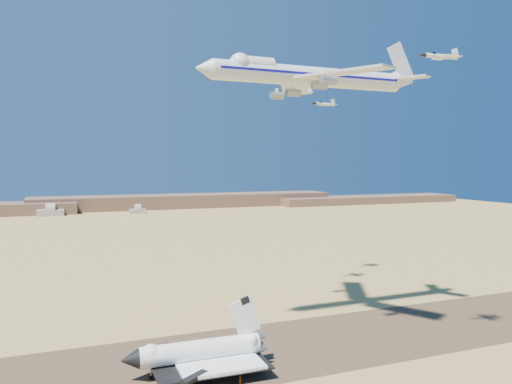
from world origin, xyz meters
name	(u,v)px	position (x,y,z in m)	size (l,w,h in m)	color
ground	(236,354)	(0.00, 0.00, 0.00)	(1200.00, 1200.00, 0.00)	tan
runway	(236,354)	(0.00, 0.00, 0.03)	(600.00, 50.00, 0.06)	brown
ridgeline	(151,204)	(65.32, 527.31, 7.63)	(960.00, 90.00, 18.00)	brown
hangars	(47,212)	(-64.00, 478.43, 4.83)	(200.50, 29.50, 30.00)	#B9B3A3
shuttle	(199,353)	(-14.82, -8.89, 5.77)	(43.46, 26.90, 21.45)	white
carrier_747	(304,76)	(32.21, 15.62, 93.61)	(90.26, 70.10, 22.52)	silver
crew_a	(240,379)	(-5.95, -19.84, 1.00)	(0.68, 0.45, 1.87)	#DE4E0D
crew_b	(240,381)	(-6.45, -21.11, 0.98)	(0.89, 0.51, 1.83)	#DE4E0D
crew_c	(241,374)	(-4.40, -16.59, 0.96)	(1.06, 0.54, 1.80)	#DE4E0D
chase_jet_a	(441,56)	(59.60, -23.61, 95.17)	(15.14, 8.16, 3.77)	silver
chase_jet_c	(299,92)	(53.14, 61.60, 95.08)	(15.40, 8.15, 3.84)	silver
chase_jet_d	(324,104)	(77.91, 81.21, 92.68)	(15.93, 8.96, 4.00)	silver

